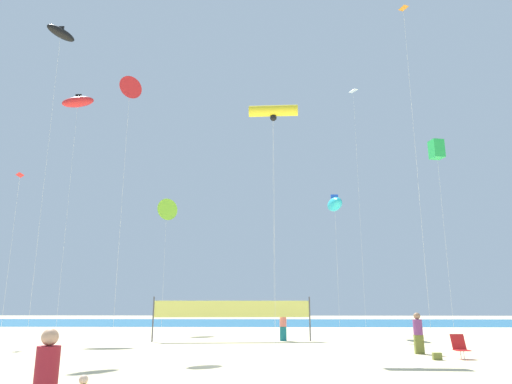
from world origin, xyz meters
The scene contains 19 objects.
ground_plane centered at (0.00, 0.00, 0.00)m, with size 120.00×120.00×0.00m, color beige.
ocean_band centered at (0.00, 34.03, 0.00)m, with size 120.00×20.00×0.01m, color #1E6B99.
mother_figure centered at (-2.74, -9.53, 0.88)m, with size 0.38×0.38×1.65m.
beachgoer_coral_shirt centered at (1.75, 9.43, 0.90)m, with size 0.38×0.38×1.68m.
beachgoer_plum_shirt centered at (7.19, 2.81, 0.89)m, with size 0.38×0.38×1.66m.
folding_beach_chair centered at (8.22, 1.18, 0.47)m, with size 0.52×0.65×0.89m.
volleyball_net centered at (-1.08, 8.97, 1.64)m, with size 8.74×0.85×2.40m.
beach_handbag centered at (7.18, 0.74, 0.13)m, with size 0.33×0.16×0.26m, color olive.
kite_cyan_inflatable centered at (5.63, 14.18, 8.77)m, with size 1.07×2.64×9.47m.
kite_lime_delta centered at (-6.90, 17.39, 9.09)m, with size 1.52×1.27×9.94m.
kite_green_diamond centered at (1.37, 17.12, 15.64)m, with size 0.41×0.42×17.29m.
kite_green_box centered at (11.60, 10.37, 11.46)m, with size 0.87×0.87×12.06m.
kite_red_delta centered at (-6.92, 6.54, 13.98)m, with size 1.20×1.05×14.69m.
kite_red_diamond centered at (-13.76, 8.50, 8.94)m, with size 0.43×0.43×9.59m.
kite_black_inflatable centered at (-11.80, 7.59, 18.25)m, with size 1.80×1.58×18.79m.
kite_white_diamond centered at (8.39, 19.42, 19.64)m, with size 0.78×0.77×20.19m.
kite_yellow_tube centered at (1.24, 4.74, 11.71)m, with size 2.54×0.67×12.02m.
kite_orange_diamond centered at (8.32, 4.63, 16.68)m, with size 0.51×0.50×17.76m.
kite_red_inflatable centered at (-13.17, 13.99, 16.63)m, with size 2.52×1.42×17.30m.
Camera 1 is at (0.88, -17.45, 2.07)m, focal length 32.30 mm.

